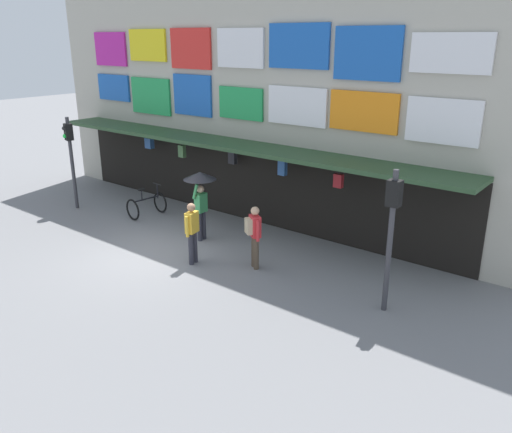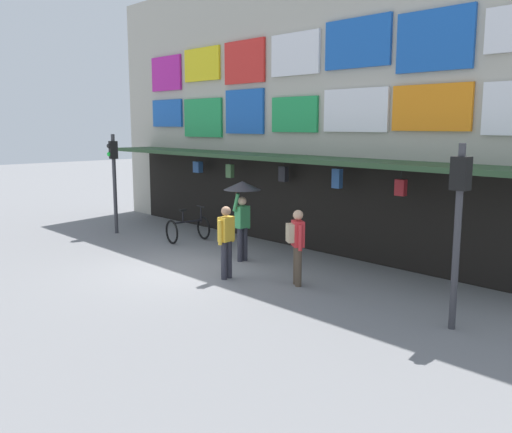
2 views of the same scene
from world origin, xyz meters
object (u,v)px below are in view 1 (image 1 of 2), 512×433
at_px(traffic_light_far, 392,219).
at_px(pedestrian_in_blue, 192,230).
at_px(bicycle_parked, 147,205).
at_px(pedestrian_with_umbrella, 200,187).
at_px(pedestrian_in_black, 254,233).
at_px(traffic_light_near, 70,148).

height_order(traffic_light_far, pedestrian_in_blue, traffic_light_far).
bearing_deg(pedestrian_in_blue, bicycle_parked, 155.77).
xyz_separation_m(bicycle_parked, pedestrian_with_umbrella, (2.94, -0.40, 1.25)).
relative_size(pedestrian_in_black, pedestrian_with_umbrella, 0.81).
bearing_deg(pedestrian_in_blue, pedestrian_in_black, 27.95).
xyz_separation_m(pedestrian_in_blue, pedestrian_with_umbrella, (-1.00, 1.37, 0.69)).
xyz_separation_m(bicycle_parked, pedestrian_in_black, (5.41, -1.00, 0.59)).
relative_size(traffic_light_near, pedestrian_with_umbrella, 1.54).
bearing_deg(pedestrian_with_umbrella, pedestrian_in_black, -13.56).
bearing_deg(traffic_light_far, traffic_light_near, -179.91).
bearing_deg(pedestrian_in_black, pedestrian_in_blue, -152.05).
relative_size(pedestrian_in_blue, pedestrian_with_umbrella, 0.81).
xyz_separation_m(traffic_light_near, pedestrian_in_blue, (6.61, -0.82, -1.19)).
relative_size(traffic_light_far, bicycle_parked, 2.61).
xyz_separation_m(traffic_light_far, pedestrian_in_black, (-3.65, -0.06, -1.16)).
relative_size(bicycle_parked, pedestrian_with_umbrella, 0.59).
xyz_separation_m(traffic_light_near, pedestrian_in_black, (8.07, -0.05, -1.16)).
bearing_deg(pedestrian_in_black, bicycle_parked, 169.54).
distance_m(traffic_light_near, pedestrian_with_umbrella, 5.65).
bearing_deg(traffic_light_near, traffic_light_far, 0.09).
distance_m(bicycle_parked, pedestrian_in_black, 5.53).
height_order(traffic_light_far, pedestrian_with_umbrella, traffic_light_far).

